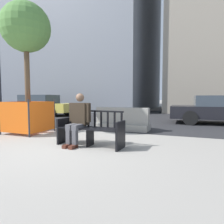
% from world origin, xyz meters
% --- Properties ---
extents(ground_plane, '(200.00, 200.00, 0.00)m').
position_xyz_m(ground_plane, '(0.00, 0.00, 0.00)').
color(ground_plane, gray).
extents(street_asphalt, '(120.00, 12.00, 0.01)m').
position_xyz_m(street_asphalt, '(0.00, 8.70, 0.00)').
color(street_asphalt, '#28282B').
rests_on(street_asphalt, ground).
extents(street_bench, '(1.71, 0.61, 0.88)m').
position_xyz_m(street_bench, '(0.70, 0.63, 0.40)').
color(street_bench, black).
rests_on(street_bench, ground).
extents(seated_person, '(0.59, 0.74, 1.31)m').
position_xyz_m(seated_person, '(0.38, 0.59, 0.69)').
color(seated_person, '#2D2319').
rests_on(seated_person, ground).
extents(jersey_barrier_centre, '(2.01, 0.71, 0.84)m').
position_xyz_m(jersey_barrier_centre, '(0.66, 3.23, 0.34)').
color(jersey_barrier_centre, gray).
rests_on(jersey_barrier_centre, ground).
extents(street_tree, '(1.62, 1.62, 4.35)m').
position_xyz_m(street_tree, '(-2.13, 1.48, 3.49)').
color(street_tree, brown).
rests_on(street_tree, ground).
extents(construction_fence, '(1.27, 1.27, 1.16)m').
position_xyz_m(construction_fence, '(-2.13, 1.48, 0.58)').
color(construction_fence, '#2D2D33').
rests_on(construction_fence, ground).
extents(car_taxi_near, '(4.74, 2.12, 1.40)m').
position_xyz_m(car_taxi_near, '(-6.57, 7.21, 0.69)').
color(car_taxi_near, '#DBC64C').
rests_on(car_taxi_near, ground).
extents(car_sedan_mid, '(4.55, 2.08, 1.30)m').
position_xyz_m(car_sedan_mid, '(4.35, 6.45, 0.65)').
color(car_sedan_mid, black).
rests_on(car_sedan_mid, ground).
extents(building_centre_left, '(13.04, 13.68, 24.16)m').
position_xyz_m(building_centre_left, '(-7.41, 17.10, 12.08)').
color(building_centre_left, gray).
rests_on(building_centre_left, ground).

